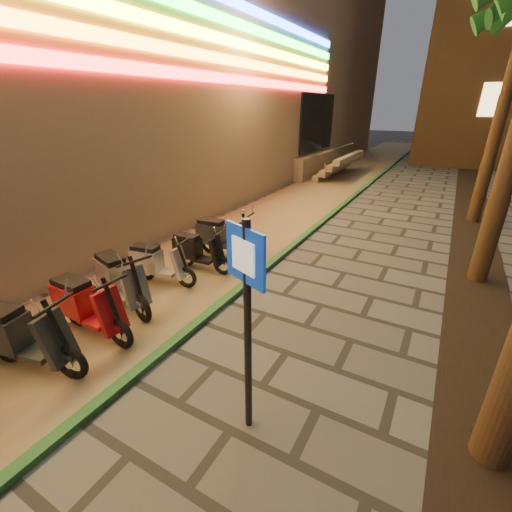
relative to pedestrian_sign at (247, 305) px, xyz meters
The scene contains 12 objects.
ground 2.25m from the pedestrian_sign, 133.80° to the right, with size 120.00×120.00×0.00m, color #474442.
parking_strip 9.82m from the pedestrian_sign, 111.75° to the left, with size 3.40×60.00×0.01m, color #8C7251.
green_curb 9.33m from the pedestrian_sign, 101.83° to the left, with size 0.18×60.00×0.10m, color #225A29.
planting_strip 5.07m from the pedestrian_sign, 56.63° to the left, with size 1.20×40.00×0.02m, color black.
mall_building 19.61m from the pedestrian_sign, 151.33° to the left, with size 24.23×44.00×15.00m.
pedestrian_sign is the anchor object (origin of this frame).
scooter_4 3.77m from the pedestrian_sign, 167.75° to the right, with size 1.86×0.87×1.31m.
scooter_5 3.64m from the pedestrian_sign, behind, with size 1.78×0.62×1.26m.
scooter_6 4.04m from the pedestrian_sign, 161.52° to the left, with size 1.80×0.92×1.28m.
scooter_7 4.54m from the pedestrian_sign, 148.51° to the left, with size 1.59×0.67×1.11m.
scooter_8 4.88m from the pedestrian_sign, 136.03° to the left, with size 1.56×0.55×1.10m.
scooter_9 5.53m from the pedestrian_sign, 128.14° to the left, with size 1.78×0.64×1.25m.
Camera 1 is at (2.58, -1.63, 3.68)m, focal length 24.00 mm.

